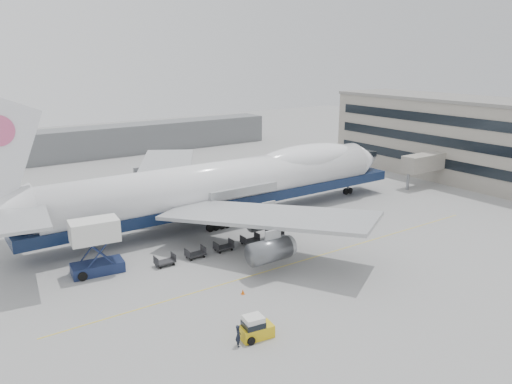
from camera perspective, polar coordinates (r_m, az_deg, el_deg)
ground at (r=64.47m, az=2.12°, el=-6.04°), size 260.00×260.00×0.00m
apron_line at (r=60.15m, az=5.58°, el=-7.74°), size 60.00×0.15×0.01m
terminal at (r=101.48m, az=26.42°, el=4.89°), size 24.20×70.40×15.60m
hangar at (r=122.40m, az=-22.04°, el=4.89°), size 110.00×8.00×7.00m
airliner at (r=72.54m, az=-3.12°, el=1.08°), size 67.00×55.30×19.98m
catering_truck at (r=58.06m, az=-17.87°, el=-5.64°), size 5.86×4.34×6.23m
baggage_tug at (r=44.40m, az=-0.09°, el=-15.30°), size 3.03×1.90×2.09m
ground_worker at (r=43.34m, az=-2.04°, el=-16.08°), size 0.66×0.82×1.95m
traffic_cone at (r=51.85m, az=-1.51°, el=-11.33°), size 0.37×0.37×0.54m
dolly_0 at (r=59.12m, az=-10.37°, el=-7.80°), size 2.30×1.35×1.30m
dolly_1 at (r=60.70m, az=-6.95°, el=-7.02°), size 2.30×1.35×1.30m
dolly_2 at (r=62.48m, az=-3.72°, el=-6.26°), size 2.30×1.35×1.30m
dolly_3 at (r=64.46m, az=-0.69°, el=-5.53°), size 2.30×1.35×1.30m
dolly_4 at (r=66.62m, az=2.15°, el=-4.83°), size 2.30×1.35×1.30m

